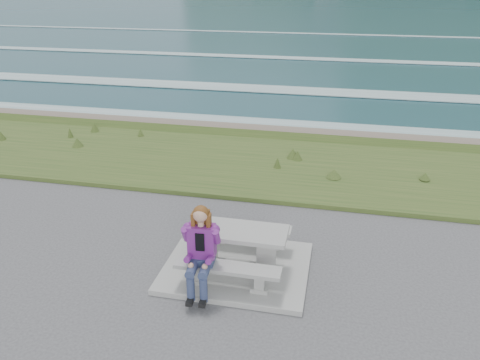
{
  "coord_description": "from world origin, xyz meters",
  "views": [
    {
      "loc": [
        1.59,
        -7.01,
        5.0
      ],
      "look_at": [
        -0.2,
        1.2,
        1.26
      ],
      "focal_mm": 35.0,
      "sensor_mm": 36.0,
      "label": 1
    }
  ],
  "objects_px": {
    "picnic_table": "(237,238)",
    "bench_landward": "(228,271)",
    "seated_woman": "(200,262)",
    "bench_seaward": "(245,230)"
  },
  "relations": [
    {
      "from": "bench_landward",
      "to": "picnic_table",
      "type": "bearing_deg",
      "value": 90.0
    },
    {
      "from": "picnic_table",
      "to": "bench_landward",
      "type": "distance_m",
      "value": 0.74
    },
    {
      "from": "picnic_table",
      "to": "seated_woman",
      "type": "relative_size",
      "value": 1.2
    },
    {
      "from": "bench_landward",
      "to": "seated_woman",
      "type": "relative_size",
      "value": 1.2
    },
    {
      "from": "seated_woman",
      "to": "bench_seaward",
      "type": "bearing_deg",
      "value": 70.77
    },
    {
      "from": "bench_seaward",
      "to": "bench_landward",
      "type": "bearing_deg",
      "value": -90.0
    },
    {
      "from": "bench_landward",
      "to": "seated_woman",
      "type": "distance_m",
      "value": 0.49
    },
    {
      "from": "picnic_table",
      "to": "bench_seaward",
      "type": "bearing_deg",
      "value": 90.0
    },
    {
      "from": "picnic_table",
      "to": "bench_landward",
      "type": "bearing_deg",
      "value": -90.0
    },
    {
      "from": "picnic_table",
      "to": "seated_woman",
      "type": "xyz_separation_m",
      "value": [
        -0.42,
        -0.84,
        -0.03
      ]
    }
  ]
}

